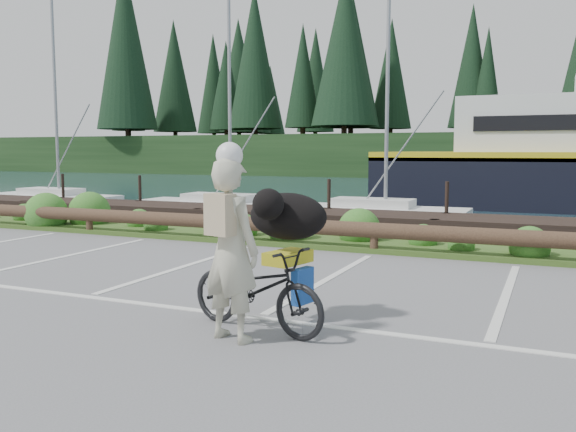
# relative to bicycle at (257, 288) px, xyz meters

# --- Properties ---
(ground) EXTENTS (72.00, 72.00, 0.00)m
(ground) POSITION_rel_bicycle_xyz_m (-0.20, 0.84, -0.47)
(ground) COLOR slate
(harbor_backdrop) EXTENTS (170.00, 160.00, 30.00)m
(harbor_backdrop) POSITION_rel_bicycle_xyz_m (0.19, 79.36, -0.47)
(harbor_backdrop) COLOR #18303A
(harbor_backdrop) RESTS_ON ground
(vegetation_strip) EXTENTS (34.00, 1.60, 0.10)m
(vegetation_strip) POSITION_rel_bicycle_xyz_m (-0.20, 6.14, -0.42)
(vegetation_strip) COLOR #3D5B21
(vegetation_strip) RESTS_ON ground
(log_rail) EXTENTS (32.00, 0.30, 0.60)m
(log_rail) POSITION_rel_bicycle_xyz_m (-0.20, 5.44, -0.47)
(log_rail) COLOR #443021
(log_rail) RESTS_ON ground
(bicycle) EXTENTS (1.89, 1.02, 0.94)m
(bicycle) POSITION_rel_bicycle_xyz_m (0.00, 0.00, 0.00)
(bicycle) COLOR black
(bicycle) RESTS_ON ground
(cyclist) EXTENTS (0.78, 0.60, 1.91)m
(cyclist) POSITION_rel_bicycle_xyz_m (-0.09, -0.41, 0.48)
(cyclist) COLOR #B9B79D
(cyclist) RESTS_ON ground
(dog) EXTENTS (0.67, 1.03, 0.55)m
(dog) POSITION_rel_bicycle_xyz_m (0.13, 0.56, 0.75)
(dog) COLOR black
(dog) RESTS_ON bicycle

